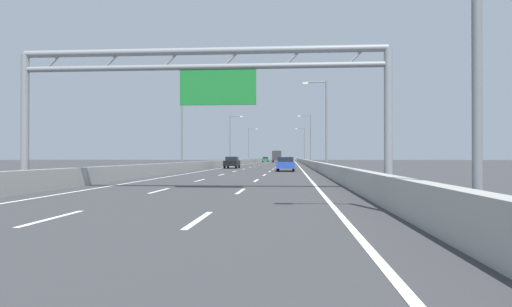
# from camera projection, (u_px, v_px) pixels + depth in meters

# --- Properties ---
(ground_plane) EXTENTS (260.00, 260.00, 0.00)m
(ground_plane) POSITION_uv_depth(u_px,v_px,m) (272.00, 164.00, 98.20)
(ground_plane) COLOR #38383A
(lane_dash_left_1) EXTENTS (0.16, 3.00, 0.01)m
(lane_dash_left_1) POSITION_uv_depth(u_px,v_px,m) (53.00, 218.00, 11.10)
(lane_dash_left_1) COLOR white
(lane_dash_left_1) RESTS_ON ground_plane
(lane_dash_left_2) EXTENTS (0.16, 3.00, 0.01)m
(lane_dash_left_2) POSITION_uv_depth(u_px,v_px,m) (159.00, 191.00, 20.07)
(lane_dash_left_2) COLOR white
(lane_dash_left_2) RESTS_ON ground_plane
(lane_dash_left_3) EXTENTS (0.16, 3.00, 0.01)m
(lane_dash_left_3) POSITION_uv_depth(u_px,v_px,m) (200.00, 180.00, 29.05)
(lane_dash_left_3) COLOR white
(lane_dash_left_3) RESTS_ON ground_plane
(lane_dash_left_4) EXTENTS (0.16, 3.00, 0.01)m
(lane_dash_left_4) POSITION_uv_depth(u_px,v_px,m) (221.00, 175.00, 38.02)
(lane_dash_left_4) COLOR white
(lane_dash_left_4) RESTS_ON ground_plane
(lane_dash_left_5) EXTENTS (0.16, 3.00, 0.01)m
(lane_dash_left_5) POSITION_uv_depth(u_px,v_px,m) (235.00, 171.00, 46.99)
(lane_dash_left_5) COLOR white
(lane_dash_left_5) RESTS_ON ground_plane
(lane_dash_left_6) EXTENTS (0.16, 3.00, 0.01)m
(lane_dash_left_6) POSITION_uv_depth(u_px,v_px,m) (244.00, 169.00, 55.97)
(lane_dash_left_6) COLOR white
(lane_dash_left_6) RESTS_ON ground_plane
(lane_dash_left_7) EXTENTS (0.16, 3.00, 0.01)m
(lane_dash_left_7) POSITION_uv_depth(u_px,v_px,m) (250.00, 167.00, 64.94)
(lane_dash_left_7) COLOR white
(lane_dash_left_7) RESTS_ON ground_plane
(lane_dash_left_8) EXTENTS (0.16, 3.00, 0.01)m
(lane_dash_left_8) POSITION_uv_depth(u_px,v_px,m) (255.00, 166.00, 73.91)
(lane_dash_left_8) COLOR white
(lane_dash_left_8) RESTS_ON ground_plane
(lane_dash_left_9) EXTENTS (0.16, 3.00, 0.01)m
(lane_dash_left_9) POSITION_uv_depth(u_px,v_px,m) (259.00, 165.00, 82.89)
(lane_dash_left_9) COLOR white
(lane_dash_left_9) RESTS_ON ground_plane
(lane_dash_left_10) EXTENTS (0.16, 3.00, 0.01)m
(lane_dash_left_10) POSITION_uv_depth(u_px,v_px,m) (262.00, 164.00, 91.86)
(lane_dash_left_10) COLOR white
(lane_dash_left_10) RESTS_ON ground_plane
(lane_dash_left_11) EXTENTS (0.16, 3.00, 0.01)m
(lane_dash_left_11) POSITION_uv_depth(u_px,v_px,m) (265.00, 164.00, 100.83)
(lane_dash_left_11) COLOR white
(lane_dash_left_11) RESTS_ON ground_plane
(lane_dash_left_12) EXTENTS (0.16, 3.00, 0.01)m
(lane_dash_left_12) POSITION_uv_depth(u_px,v_px,m) (267.00, 163.00, 109.81)
(lane_dash_left_12) COLOR white
(lane_dash_left_12) RESTS_ON ground_plane
(lane_dash_left_13) EXTENTS (0.16, 3.00, 0.01)m
(lane_dash_left_13) POSITION_uv_depth(u_px,v_px,m) (269.00, 163.00, 118.78)
(lane_dash_left_13) COLOR white
(lane_dash_left_13) RESTS_ON ground_plane
(lane_dash_left_14) EXTENTS (0.16, 3.00, 0.01)m
(lane_dash_left_14) POSITION_uv_depth(u_px,v_px,m) (270.00, 162.00, 127.75)
(lane_dash_left_14) COLOR white
(lane_dash_left_14) RESTS_ON ground_plane
(lane_dash_left_15) EXTENTS (0.16, 3.00, 0.01)m
(lane_dash_left_15) POSITION_uv_depth(u_px,v_px,m) (272.00, 162.00, 136.73)
(lane_dash_left_15) COLOR white
(lane_dash_left_15) RESTS_ON ground_plane
(lane_dash_left_16) EXTENTS (0.16, 3.00, 0.01)m
(lane_dash_left_16) POSITION_uv_depth(u_px,v_px,m) (273.00, 162.00, 145.70)
(lane_dash_left_16) COLOR white
(lane_dash_left_16) RESTS_ON ground_plane
(lane_dash_left_17) EXTENTS (0.16, 3.00, 0.01)m
(lane_dash_left_17) POSITION_uv_depth(u_px,v_px,m) (274.00, 161.00, 154.67)
(lane_dash_left_17) COLOR white
(lane_dash_left_17) RESTS_ON ground_plane
(lane_dash_right_1) EXTENTS (0.16, 3.00, 0.01)m
(lane_dash_right_1) POSITION_uv_depth(u_px,v_px,m) (199.00, 220.00, 10.82)
(lane_dash_right_1) COLOR white
(lane_dash_right_1) RESTS_ON ground_plane
(lane_dash_right_2) EXTENTS (0.16, 3.00, 0.01)m
(lane_dash_right_2) POSITION_uv_depth(u_px,v_px,m) (241.00, 191.00, 19.80)
(lane_dash_right_2) COLOR white
(lane_dash_right_2) RESTS_ON ground_plane
(lane_dash_right_3) EXTENTS (0.16, 3.00, 0.01)m
(lane_dash_right_3) POSITION_uv_depth(u_px,v_px,m) (256.00, 181.00, 28.77)
(lane_dash_right_3) COLOR white
(lane_dash_right_3) RESTS_ON ground_plane
(lane_dash_right_4) EXTENTS (0.16, 3.00, 0.01)m
(lane_dash_right_4) POSITION_uv_depth(u_px,v_px,m) (265.00, 175.00, 37.74)
(lane_dash_right_4) COLOR white
(lane_dash_right_4) RESTS_ON ground_plane
(lane_dash_right_5) EXTENTS (0.16, 3.00, 0.01)m
(lane_dash_right_5) POSITION_uv_depth(u_px,v_px,m) (270.00, 171.00, 46.72)
(lane_dash_right_5) COLOR white
(lane_dash_right_5) RESTS_ON ground_plane
(lane_dash_right_6) EXTENTS (0.16, 3.00, 0.01)m
(lane_dash_right_6) POSITION_uv_depth(u_px,v_px,m) (273.00, 169.00, 55.69)
(lane_dash_right_6) COLOR white
(lane_dash_right_6) RESTS_ON ground_plane
(lane_dash_right_7) EXTENTS (0.16, 3.00, 0.01)m
(lane_dash_right_7) POSITION_uv_depth(u_px,v_px,m) (276.00, 167.00, 64.66)
(lane_dash_right_7) COLOR white
(lane_dash_right_7) RESTS_ON ground_plane
(lane_dash_right_8) EXTENTS (0.16, 3.00, 0.01)m
(lane_dash_right_8) POSITION_uv_depth(u_px,v_px,m) (277.00, 166.00, 73.64)
(lane_dash_right_8) COLOR white
(lane_dash_right_8) RESTS_ON ground_plane
(lane_dash_right_9) EXTENTS (0.16, 3.00, 0.01)m
(lane_dash_right_9) POSITION_uv_depth(u_px,v_px,m) (279.00, 165.00, 82.61)
(lane_dash_right_9) COLOR white
(lane_dash_right_9) RESTS_ON ground_plane
(lane_dash_right_10) EXTENTS (0.16, 3.00, 0.01)m
(lane_dash_right_10) POSITION_uv_depth(u_px,v_px,m) (280.00, 164.00, 91.58)
(lane_dash_right_10) COLOR white
(lane_dash_right_10) RESTS_ON ground_plane
(lane_dash_right_11) EXTENTS (0.16, 3.00, 0.01)m
(lane_dash_right_11) POSITION_uv_depth(u_px,v_px,m) (281.00, 164.00, 100.56)
(lane_dash_right_11) COLOR white
(lane_dash_right_11) RESTS_ON ground_plane
(lane_dash_right_12) EXTENTS (0.16, 3.00, 0.01)m
(lane_dash_right_12) POSITION_uv_depth(u_px,v_px,m) (282.00, 163.00, 109.53)
(lane_dash_right_12) COLOR white
(lane_dash_right_12) RESTS_ON ground_plane
(lane_dash_right_13) EXTENTS (0.16, 3.00, 0.01)m
(lane_dash_right_13) POSITION_uv_depth(u_px,v_px,m) (283.00, 163.00, 118.50)
(lane_dash_right_13) COLOR white
(lane_dash_right_13) RESTS_ON ground_plane
(lane_dash_right_14) EXTENTS (0.16, 3.00, 0.01)m
(lane_dash_right_14) POSITION_uv_depth(u_px,v_px,m) (283.00, 162.00, 127.48)
(lane_dash_right_14) COLOR white
(lane_dash_right_14) RESTS_ON ground_plane
(lane_dash_right_15) EXTENTS (0.16, 3.00, 0.01)m
(lane_dash_right_15) POSITION_uv_depth(u_px,v_px,m) (284.00, 162.00, 136.45)
(lane_dash_right_15) COLOR white
(lane_dash_right_15) RESTS_ON ground_plane
(lane_dash_right_16) EXTENTS (0.16, 3.00, 0.01)m
(lane_dash_right_16) POSITION_uv_depth(u_px,v_px,m) (284.00, 162.00, 145.42)
(lane_dash_right_16) COLOR white
(lane_dash_right_16) RESTS_ON ground_plane
(lane_dash_right_17) EXTENTS (0.16, 3.00, 0.01)m
(lane_dash_right_17) POSITION_uv_depth(u_px,v_px,m) (284.00, 161.00, 154.40)
(lane_dash_right_17) COLOR white
(lane_dash_right_17) RESTS_ON ground_plane
(edge_line_left) EXTENTS (0.16, 176.00, 0.01)m
(edge_line_left) POSITION_uv_depth(u_px,v_px,m) (242.00, 165.00, 86.64)
(edge_line_left) COLOR white
(edge_line_left) RESTS_ON ground_plane
(edge_line_right) EXTENTS (0.16, 176.00, 0.01)m
(edge_line_right) POSITION_uv_depth(u_px,v_px,m) (298.00, 165.00, 85.84)
(edge_line_right) COLOR white
(edge_line_right) RESTS_ON ground_plane
(barrier_left) EXTENTS (0.45, 220.00, 0.95)m
(barrier_left) POSITION_uv_depth(u_px,v_px,m) (245.00, 161.00, 108.70)
(barrier_left) COLOR #9E9E99
(barrier_left) RESTS_ON ground_plane
(barrier_right) EXTENTS (0.45, 220.00, 0.95)m
(barrier_right) POSITION_uv_depth(u_px,v_px,m) (303.00, 161.00, 107.65)
(barrier_right) COLOR #9E9E99
(barrier_right) RESTS_ON ground_plane
(sign_gantry) EXTENTS (16.69, 0.36, 6.36)m
(sign_gantry) POSITION_uv_depth(u_px,v_px,m) (203.00, 81.00, 20.24)
(sign_gantry) COLOR gray
(sign_gantry) RESTS_ON ground_plane
(streetlamp_left_mid) EXTENTS (2.58, 0.28, 9.50)m
(streetlamp_left_mid) POSITION_uv_depth(u_px,v_px,m) (184.00, 121.00, 48.94)
(streetlamp_left_mid) COLOR slate
(streetlamp_left_mid) RESTS_ON ground_plane
(streetlamp_right_mid) EXTENTS (2.58, 0.28, 9.50)m
(streetlamp_right_mid) POSITION_uv_depth(u_px,v_px,m) (324.00, 120.00, 47.79)
(streetlamp_right_mid) COLOR slate
(streetlamp_right_mid) RESTS_ON ground_plane
(streetlamp_left_far) EXTENTS (2.58, 0.28, 9.50)m
(streetlamp_left_far) POSITION_uv_depth(u_px,v_px,m) (231.00, 137.00, 87.58)
(streetlamp_left_far) COLOR slate
(streetlamp_left_far) RESTS_ON ground_plane
(streetlamp_right_far) EXTENTS (2.58, 0.28, 9.50)m
(streetlamp_right_far) POSITION_uv_depth(u_px,v_px,m) (309.00, 136.00, 86.44)
(streetlamp_right_far) COLOR slate
(streetlamp_right_far) RESTS_ON ground_plane
(streetlamp_left_distant) EXTENTS (2.58, 0.28, 9.50)m
(streetlamp_left_distant) POSITION_uv_depth(u_px,v_px,m) (250.00, 143.00, 126.23)
(streetlamp_left_distant) COLOR slate
(streetlamp_left_distant) RESTS_ON ground_plane
(streetlamp_right_distant) EXTENTS (2.58, 0.28, 9.50)m
(streetlamp_right_distant) POSITION_uv_depth(u_px,v_px,m) (304.00, 143.00, 125.09)
(streetlamp_right_distant) COLOR slate
(streetlamp_right_distant) RESTS_ON ground_plane
(orange_car) EXTENTS (1.83, 4.51, 1.43)m
(orange_car) POSITION_uv_depth(u_px,v_px,m) (288.00, 162.00, 69.60)
(orange_car) COLOR orange
(orange_car) RESTS_ON ground_plane
(black_car) EXTENTS (1.72, 4.40, 1.53)m
(black_car) POSITION_uv_depth(u_px,v_px,m) (232.00, 162.00, 60.10)
(black_car) COLOR black
(black_car) RESTS_ON ground_plane
(red_car) EXTENTS (1.71, 4.46, 1.48)m
(red_car) POSITION_uv_depth(u_px,v_px,m) (289.00, 160.00, 91.56)
(red_car) COLOR red
(red_car) RESTS_ON ground_plane
(green_car) EXTENTS (1.78, 4.39, 1.49)m
(green_car) POSITION_uv_depth(u_px,v_px,m) (265.00, 159.00, 137.22)
(green_car) COLOR #1E7A38
(green_car) RESTS_ON ground_plane
(blue_car) EXTENTS (1.84, 4.53, 1.48)m
(blue_car) POSITION_uv_depth(u_px,v_px,m) (286.00, 164.00, 47.72)
(blue_car) COLOR #2347AD
(blue_car) RESTS_ON ground_plane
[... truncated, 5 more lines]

